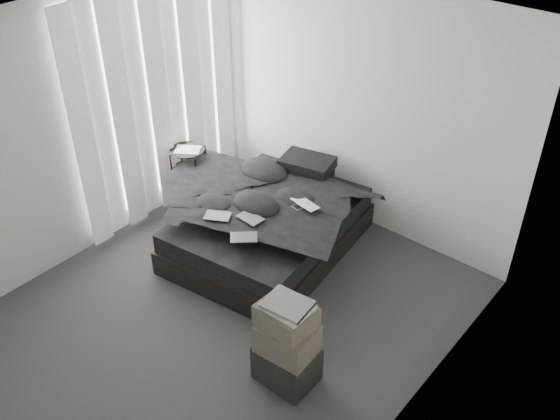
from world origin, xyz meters
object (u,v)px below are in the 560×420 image
Objects in this scene: bed at (269,237)px; side_stand at (190,177)px; laptop at (302,200)px; box_lower at (287,364)px.

side_stand is (-1.22, 0.06, 0.22)m from bed.
bed is 0.68m from laptop.
box_lower is (0.89, -1.31, -0.54)m from laptop.
laptop reaches higher than side_stand.
bed is 1.74m from box_lower.
box_lower is at bearing -51.79° from bed.
bed is at bearing -154.50° from laptop.
bed is 6.24× the size of laptop.
laptop reaches higher than box_lower.
box_lower reaches higher than bed.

